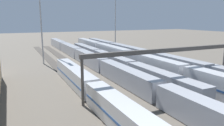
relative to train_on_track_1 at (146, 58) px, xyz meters
The scene contains 17 objects.
ground_plane 11.50m from the train_on_track_1, 116.82° to the left, with size 400.00×400.00×0.00m, color #60594F.
track_bed_0 7.55m from the train_on_track_1, 135.32° to the right, with size 140.00×2.80×0.12m, color #4C443D.
track_bed_1 5.66m from the train_on_track_1, behind, with size 140.00×2.80×0.12m, color #3D3833.
track_bed_2 7.55m from the train_on_track_1, 135.32° to the left, with size 140.00×2.80×0.12m, color #3D3833.
track_bed_3 11.49m from the train_on_track_1, 116.82° to the left, with size 140.00×2.80×0.12m, color #4C443D.
track_bed_4 16.03m from the train_on_track_1, 108.63° to the left, with size 140.00×2.80×0.12m, color #3D3833.
track_bed_5 20.78m from the train_on_track_1, 104.19° to the left, with size 140.00×2.80×0.12m, color #3D3833.
track_bed_6 25.63m from the train_on_track_1, 101.43° to the left, with size 140.00×2.80×0.12m, color #3D3833.
train_on_track_1 is the anchor object (origin of this frame).
train_on_track_0 22.76m from the train_on_track_1, 167.31° to the right, with size 66.40×3.06×4.40m.
train_on_track_3 10.56m from the train_on_track_1, 71.61° to the left, with size 71.40×3.06×3.80m.
train_on_track_4 15.08m from the train_on_track_1, 95.39° to the left, with size 139.00×3.00×4.40m.
train_on_track_2 11.29m from the train_on_track_1, 153.72° to the left, with size 119.80×3.06×5.00m.
train_on_track_6 41.35m from the train_on_track_1, 142.80° to the left, with size 71.40×3.06×3.80m.
light_mast_1 36.74m from the train_on_track_1, 57.66° to the left, with size 2.80×0.70×29.50m.
light_mast_2 42.73m from the train_on_track_1, 12.31° to the right, with size 2.80×0.70×32.84m.
signal_gantry 24.24m from the train_on_track_1, 155.05° to the left, with size 0.70×35.00×8.80m.
Camera 1 is at (-49.83, 27.50, 14.41)m, focal length 34.74 mm.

